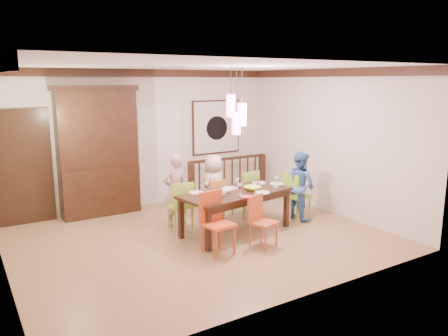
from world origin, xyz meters
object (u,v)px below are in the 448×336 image
chair_far_left (180,201)px  person_far_mid (214,187)px  dining_table (236,196)px  china_hutch (98,151)px  balustrade (228,177)px  person_end_right (300,185)px  chair_end_right (298,192)px  person_far_left (175,190)px

chair_far_left → person_far_mid: person_far_mid is taller
dining_table → china_hutch: bearing=117.7°
balustrade → person_far_mid: bearing=-132.0°
dining_table → person_end_right: 1.51m
chair_far_left → dining_table: bearing=142.1°
chair_end_right → person_end_right: size_ratio=0.68×
dining_table → person_far_left: person_far_left is taller
dining_table → balustrade: 2.31m
chair_end_right → person_far_left: 2.41m
chair_far_left → person_far_mid: (0.83, 0.20, 0.12)m
china_hutch → chair_far_left: bearing=-59.5°
china_hutch → person_far_mid: 2.41m
dining_table → chair_far_left: size_ratio=2.37×
balustrade → person_far_left: (-1.87, -1.11, 0.18)m
person_far_mid → person_end_right: 1.68m
chair_end_right → dining_table: bearing=91.1°
chair_end_right → china_hutch: size_ratio=0.35×
person_far_mid → balustrade: bearing=-157.1°
chair_end_right → balustrade: size_ratio=0.45×
chair_far_left → person_far_mid: bearing=-161.4°
dining_table → person_far_left: size_ratio=1.55×
chair_end_right → china_hutch: bearing=53.1°
person_end_right → balustrade: bearing=9.9°
person_far_left → person_far_mid: person_far_left is taller
dining_table → china_hutch: 2.99m
china_hutch → person_far_left: (0.98, -1.46, -0.61)m
china_hutch → chair_end_right: bearing=-35.3°
dining_table → person_far_left: (-0.75, 0.90, 0.02)m
balustrade → person_far_mid: 1.53m
balustrade → person_far_left: person_far_left is taller
balustrade → person_far_mid: size_ratio=1.58×
chair_far_left → balustrade: (1.87, 1.31, -0.01)m
chair_end_right → person_far_mid: 1.66m
chair_far_left → balustrade: balustrade is taller
balustrade → person_far_mid: person_far_mid is taller
person_end_right → china_hutch: bearing=53.0°
china_hutch → person_far_left: bearing=-56.2°
dining_table → person_far_mid: 0.90m
chair_end_right → balustrade: balustrade is taller
dining_table → chair_end_right: 1.52m
chair_far_left → person_far_left: bearing=-85.1°
china_hutch → person_far_left: china_hutch is taller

